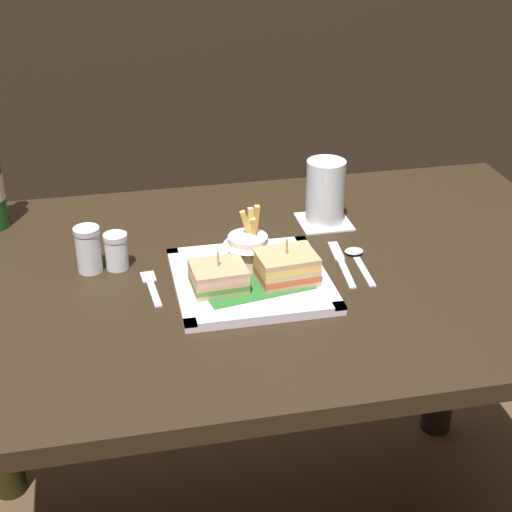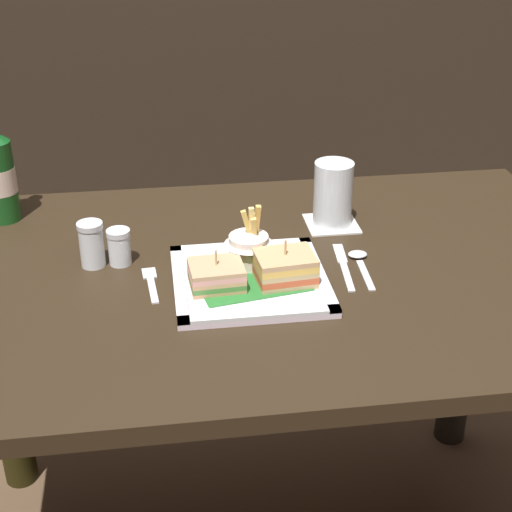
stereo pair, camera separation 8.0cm
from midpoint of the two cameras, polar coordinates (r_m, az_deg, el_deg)
name	(u,v)px [view 2 (the right image)]	position (r m, az deg, el deg)	size (l,w,h in m)	color
dining_table	(262,335)	(1.45, 2.01, -5.82)	(1.27, 0.80, 0.73)	black
square_plate	(250,281)	(1.33, 1.25, -1.85)	(0.26, 0.26, 0.02)	white
sandwich_half_left	(216,275)	(1.30, -1.17, -1.46)	(0.09, 0.08, 0.07)	tan
sandwich_half_right	(285,268)	(1.31, 3.89, -0.91)	(0.10, 0.09, 0.08)	tan
fries_cup	(249,243)	(1.35, 1.13, 0.91)	(0.09, 0.09, 0.11)	silver
drink_coaster	(332,224)	(1.55, 7.05, 2.35)	(0.10, 0.10, 0.00)	silver
water_glass	(333,197)	(1.53, 7.17, 4.28)	(0.08, 0.08, 0.13)	silver
fork	(151,282)	(1.34, -6.05, -1.98)	(0.03, 0.12, 0.00)	silver
knife	(343,265)	(1.40, 8.07, -0.65)	(0.03, 0.17, 0.00)	silver
spoon	(360,260)	(1.41, 9.25, -0.31)	(0.03, 0.14, 0.01)	silver
salt_shaker	(92,247)	(1.39, -10.39, 0.64)	(0.05, 0.05, 0.08)	silver
pepper_shaker	(120,249)	(1.40, -8.41, 0.50)	(0.04, 0.04, 0.07)	silver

